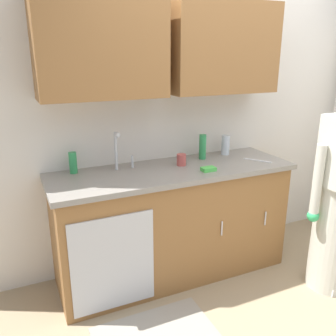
# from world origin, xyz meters

# --- Properties ---
(ground_plane) EXTENTS (9.00, 9.00, 0.00)m
(ground_plane) POSITION_xyz_m (0.00, 0.00, 0.00)
(ground_plane) COLOR #998466
(kitchen_wall_with_uppers) EXTENTS (4.80, 0.44, 2.70)m
(kitchen_wall_with_uppers) POSITION_xyz_m (-0.14, 0.99, 1.48)
(kitchen_wall_with_uppers) COLOR beige
(kitchen_wall_with_uppers) RESTS_ON ground
(counter_cabinet) EXTENTS (1.90, 0.62, 0.90)m
(counter_cabinet) POSITION_xyz_m (-0.55, 0.70, 0.45)
(counter_cabinet) COLOR brown
(counter_cabinet) RESTS_ON ground
(countertop) EXTENTS (1.96, 0.66, 0.04)m
(countertop) POSITION_xyz_m (-0.55, 0.70, 0.92)
(countertop) COLOR gray
(countertop) RESTS_ON counter_cabinet
(sink) EXTENTS (0.50, 0.36, 0.35)m
(sink) POSITION_xyz_m (-0.93, 0.71, 0.93)
(sink) COLOR #B7BABF
(sink) RESTS_ON counter_cabinet
(floor_mat) EXTENTS (0.80, 0.50, 0.01)m
(floor_mat) POSITION_xyz_m (-0.98, 0.05, 0.01)
(floor_mat) COLOR gray
(floor_mat) RESTS_ON ground
(bottle_water_tall) EXTENTS (0.06, 0.06, 0.16)m
(bottle_water_tall) POSITION_xyz_m (-1.29, 0.90, 1.02)
(bottle_water_tall) COLOR #2D8C4C
(bottle_water_tall) RESTS_ON countertop
(bottle_soap) EXTENTS (0.07, 0.07, 0.18)m
(bottle_soap) POSITION_xyz_m (0.06, 0.88, 1.03)
(bottle_soap) COLOR silver
(bottle_soap) RESTS_ON countertop
(bottle_dish_liquid) EXTENTS (0.06, 0.06, 0.21)m
(bottle_dish_liquid) POSITION_xyz_m (-0.20, 0.84, 1.05)
(bottle_dish_liquid) COLOR #2D8C4C
(bottle_dish_liquid) RESTS_ON countertop
(cup_by_sink) EXTENTS (0.08, 0.08, 0.09)m
(cup_by_sink) POSITION_xyz_m (-0.45, 0.75, 0.99)
(cup_by_sink) COLOR #B24C47
(cup_by_sink) RESTS_ON countertop
(knife_on_counter) EXTENTS (0.16, 0.21, 0.01)m
(knife_on_counter) POSITION_xyz_m (0.20, 0.60, 0.94)
(knife_on_counter) COLOR silver
(knife_on_counter) RESTS_ON countertop
(sponge) EXTENTS (0.11, 0.07, 0.03)m
(sponge) POSITION_xyz_m (-0.33, 0.52, 0.96)
(sponge) COLOR #4CBF4C
(sponge) RESTS_ON countertop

